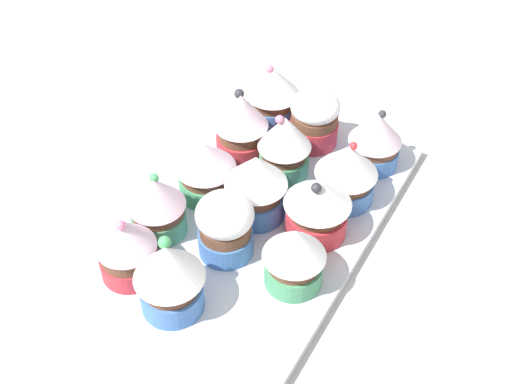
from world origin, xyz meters
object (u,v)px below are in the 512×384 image
cupcake_6 (284,144)px  cupcake_7 (254,181)px  cupcake_0 (272,94)px  cupcake_8 (225,225)px  cupcake_9 (169,276)px  baking_tray (256,217)px  cupcake_1 (241,125)px  cupcake_5 (311,117)px  cupcake_2 (203,171)px  cupcake_4 (127,247)px  cupcake_12 (317,206)px  cupcake_10 (375,139)px  cupcake_3 (157,205)px  cupcake_13 (294,255)px  cupcake_11 (346,172)px

cupcake_6 → cupcake_7: 6.65cm
cupcake_0 → cupcake_8: cupcake_0 is taller
cupcake_9 → baking_tray: bearing=176.9°
cupcake_6 → cupcake_1: bearing=-91.5°
cupcake_1 → cupcake_8: 14.35cm
cupcake_5 → cupcake_9: cupcake_9 is taller
cupcake_8 → cupcake_9: bearing=-5.2°
baking_tray → cupcake_2: cupcake_2 is taller
cupcake_1 → cupcake_7: size_ratio=1.12×
cupcake_4 → cupcake_12: size_ratio=1.03×
cupcake_10 → cupcake_3: bearing=-36.2°
cupcake_2 → cupcake_6: cupcake_6 is taller
cupcake_3 → cupcake_13: size_ratio=1.04×
cupcake_9 → cupcake_11: bearing=159.4°
cupcake_5 → cupcake_12: cupcake_12 is taller
cupcake_3 → cupcake_8: 7.26cm
cupcake_3 → cupcake_13: bearing=93.3°
cupcake_0 → baking_tray: bearing=22.6°
cupcake_1 → cupcake_6: 5.40cm
cupcake_0 → cupcake_7: 14.71cm
cupcake_5 → cupcake_13: 20.73cm
cupcake_3 → cupcake_12: (-7.54, 13.66, 0.01)cm
baking_tray → cupcake_3: cupcake_3 is taller
cupcake_11 → cupcake_12: size_ratio=1.03×
cupcake_3 → cupcake_4: bearing=8.0°
cupcake_2 → baking_tray: bearing=94.7°
cupcake_0 → cupcake_3: size_ratio=1.09×
cupcake_8 → cupcake_11: bearing=150.8°
cupcake_0 → cupcake_11: bearing=59.3°
baking_tray → cupcake_0: cupcake_0 is taller
cupcake_1 → cupcake_6: bearing=88.5°
cupcake_3 → cupcake_6: cupcake_6 is taller
cupcake_6 → cupcake_4: bearing=-16.6°
cupcake_2 → cupcake_9: size_ratio=0.82×
cupcake_7 → cupcake_11: bearing=129.8°
cupcake_5 → cupcake_7: 12.85cm
cupcake_3 → cupcake_7: 9.89cm
cupcake_8 → cupcake_1: bearing=-155.6°
cupcake_10 → cupcake_6: bearing=-52.5°
cupcake_9 → cupcake_12: 16.22cm
cupcake_0 → cupcake_9: (27.90, 5.12, 0.18)cm
cupcake_3 → cupcake_8: cupcake_3 is taller
baking_tray → cupcake_11: 10.41cm
cupcake_2 → cupcake_13: bearing=67.6°
cupcake_4 → cupcake_13: size_ratio=1.06×
baking_tray → cupcake_13: size_ratio=5.26×
baking_tray → cupcake_8: 7.20cm
cupcake_10 → cupcake_11: (6.58, -0.47, 0.22)cm
baking_tray → cupcake_2: size_ratio=5.40×
cupcake_7 → cupcake_6: bearing=-179.3°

